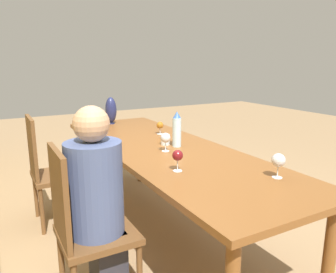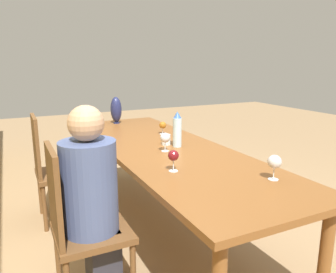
{
  "view_description": "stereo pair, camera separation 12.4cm",
  "coord_description": "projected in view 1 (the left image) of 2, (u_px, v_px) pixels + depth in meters",
  "views": [
    {
      "loc": [
        -2.27,
        1.22,
        1.47
      ],
      "look_at": [
        -0.06,
        0.0,
        0.88
      ],
      "focal_mm": 35.0,
      "sensor_mm": 36.0,
      "label": 1
    },
    {
      "loc": [
        -2.33,
        1.11,
        1.47
      ],
      "look_at": [
        -0.06,
        0.0,
        0.88
      ],
      "focal_mm": 35.0,
      "sensor_mm": 36.0,
      "label": 2
    }
  ],
  "objects": [
    {
      "name": "dining_table",
      "position": [
        165.0,
        155.0,
        2.68
      ],
      "size": [
        2.77,
        0.9,
        0.78
      ],
      "color": "brown",
      "rests_on": "ground_plane"
    },
    {
      "name": "wine_glass_2",
      "position": [
        178.0,
        156.0,
        2.07
      ],
      "size": [
        0.07,
        0.07,
        0.14
      ],
      "color": "silver",
      "rests_on": "dining_table"
    },
    {
      "name": "wine_glass_0",
      "position": [
        160.0,
        126.0,
        3.12
      ],
      "size": [
        0.07,
        0.07,
        0.12
      ],
      "color": "silver",
      "rests_on": "dining_table"
    },
    {
      "name": "chair_near",
      "position": [
        84.0,
        225.0,
        1.92
      ],
      "size": [
        0.44,
        0.44,
        1.0
      ],
      "color": "brown",
      "rests_on": "ground_plane"
    },
    {
      "name": "wine_glass_1",
      "position": [
        165.0,
        138.0,
        2.52
      ],
      "size": [
        0.08,
        0.08,
        0.15
      ],
      "color": "silver",
      "rests_on": "dining_table"
    },
    {
      "name": "person_near",
      "position": [
        98.0,
        200.0,
        1.93
      ],
      "size": [
        0.33,
        0.33,
        1.22
      ],
      "color": "#2D2D38",
      "rests_on": "ground_plane"
    },
    {
      "name": "water_tumbler",
      "position": [
        165.0,
        140.0,
        2.73
      ],
      "size": [
        0.07,
        0.07,
        0.09
      ],
      "color": "silver",
      "rests_on": "dining_table"
    },
    {
      "name": "ground_plane",
      "position": [
        165.0,
        233.0,
        2.84
      ],
      "size": [
        14.0,
        14.0,
        0.0
      ],
      "primitive_type": "plane",
      "color": "#937551"
    },
    {
      "name": "chair_far",
      "position": [
        49.0,
        168.0,
        2.93
      ],
      "size": [
        0.44,
        0.44,
        1.0
      ],
      "color": "brown",
      "rests_on": "ground_plane"
    },
    {
      "name": "vase",
      "position": [
        111.0,
        110.0,
        3.61
      ],
      "size": [
        0.12,
        0.12,
        0.3
      ],
      "color": "#1E234C",
      "rests_on": "dining_table"
    },
    {
      "name": "wine_glass_3",
      "position": [
        278.0,
        161.0,
        1.94
      ],
      "size": [
        0.08,
        0.08,
        0.15
      ],
      "color": "silver",
      "rests_on": "dining_table"
    },
    {
      "name": "water_bottle",
      "position": [
        177.0,
        130.0,
        2.66
      ],
      "size": [
        0.07,
        0.07,
        0.29
      ],
      "color": "silver",
      "rests_on": "dining_table"
    }
  ]
}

